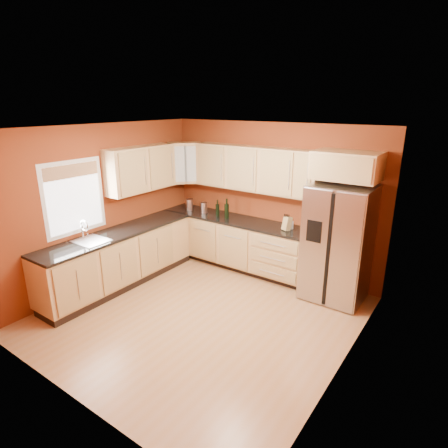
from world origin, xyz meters
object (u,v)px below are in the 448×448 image
(refrigerator, at_px, (338,243))
(wine_bottle_a, at_px, (227,209))
(canister_left, at_px, (189,205))
(soap_dispenser, at_px, (292,224))
(knife_block, at_px, (287,223))

(refrigerator, distance_m, wine_bottle_a, 2.04)
(canister_left, distance_m, soap_dispenser, 2.11)
(knife_block, xyz_separation_m, soap_dispenser, (0.04, 0.09, -0.03))
(refrigerator, relative_size, canister_left, 8.15)
(refrigerator, xyz_separation_m, canister_left, (-2.93, 0.03, 0.14))
(refrigerator, height_order, canister_left, refrigerator)
(canister_left, relative_size, wine_bottle_a, 0.60)
(refrigerator, bearing_deg, knife_block, 177.99)
(canister_left, xyz_separation_m, wine_bottle_a, (0.90, -0.04, 0.07))
(refrigerator, xyz_separation_m, soap_dispenser, (-0.82, 0.12, 0.12))
(refrigerator, height_order, soap_dispenser, refrigerator)
(refrigerator, height_order, wine_bottle_a, refrigerator)
(refrigerator, bearing_deg, canister_left, 179.36)
(canister_left, bearing_deg, wine_bottle_a, -2.47)
(refrigerator, height_order, knife_block, refrigerator)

